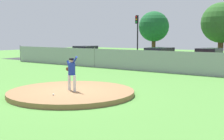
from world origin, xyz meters
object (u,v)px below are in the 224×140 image
at_px(pitcher_youth, 72,71).
at_px(traffic_light_near, 137,30).
at_px(baseball, 53,94).
at_px(parked_car_silver, 159,57).
at_px(traffic_cone_orange, 107,61).
at_px(parked_car_red, 209,59).
at_px(parked_car_slate, 86,54).

bearing_deg(pitcher_youth, traffic_light_near, 112.42).
distance_m(baseball, parked_car_silver, 15.64).
distance_m(pitcher_youth, traffic_cone_orange, 15.06).
bearing_deg(traffic_light_near, parked_car_red, -22.94).
relative_size(pitcher_youth, parked_car_silver, 0.34).
bearing_deg(parked_car_slate, parked_car_red, -1.16).
bearing_deg(parked_car_slate, pitcher_youth, -51.09).
xyz_separation_m(baseball, parked_car_red, (1.48, 15.65, 0.56)).
bearing_deg(baseball, traffic_light_near, 111.41).
height_order(baseball, parked_car_red, parked_car_red).
xyz_separation_m(parked_car_silver, traffic_cone_orange, (-4.97, -1.21, -0.54)).
bearing_deg(parked_car_slate, parked_car_silver, -3.46).
relative_size(parked_car_red, parked_car_slate, 0.97).
height_order(pitcher_youth, traffic_cone_orange, pitcher_youth).
height_order(parked_car_slate, traffic_cone_orange, parked_car_slate).
xyz_separation_m(pitcher_youth, parked_car_silver, (-2.72, 14.13, -0.33)).
distance_m(pitcher_youth, traffic_light_near, 19.89).
relative_size(pitcher_youth, traffic_light_near, 0.32).
xyz_separation_m(pitcher_youth, parked_car_slate, (-11.85, 14.68, -0.35)).
distance_m(parked_car_silver, parked_car_slate, 9.15).
bearing_deg(traffic_cone_orange, parked_car_red, 9.09).
relative_size(parked_car_slate, traffic_cone_orange, 7.85).
xyz_separation_m(pitcher_youth, baseball, (0.11, -1.24, -0.88)).
xyz_separation_m(parked_car_slate, traffic_light_near, (4.31, 3.59, 2.58)).
bearing_deg(parked_car_slate, baseball, -53.08).
xyz_separation_m(baseball, parked_car_slate, (-11.96, 15.92, 0.53)).
bearing_deg(pitcher_youth, parked_car_slate, 128.91).
xyz_separation_m(parked_car_slate, traffic_cone_orange, (4.16, -1.76, -0.52)).
distance_m(parked_car_slate, traffic_light_near, 6.18).
bearing_deg(parked_car_slate, traffic_light_near, 39.82).
bearing_deg(baseball, parked_car_red, 84.59).
height_order(baseball, traffic_light_near, traffic_light_near).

